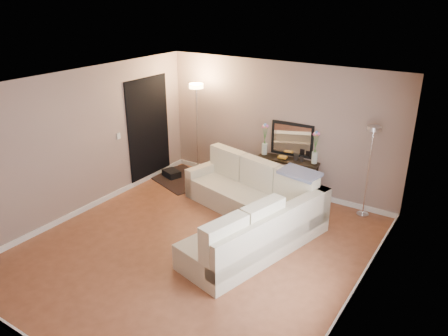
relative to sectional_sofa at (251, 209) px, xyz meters
The scene contains 22 objects.
floor 1.17m from the sectional_sofa, 110.95° to the right, with size 5.00×5.50×0.01m, color brown.
ceiling 2.51m from the sectional_sofa, 110.95° to the right, with size 5.00×5.50×0.01m, color white.
wall_back 2.00m from the sectional_sofa, 103.02° to the left, with size 5.00×0.02×2.60m, color gray.
wall_front 3.93m from the sectional_sofa, 95.98° to the right, with size 5.00×0.02×2.60m, color gray.
wall_left 3.23m from the sectional_sofa, 160.34° to the right, with size 0.02×5.50×2.60m, color gray.
wall_right 2.54m from the sectional_sofa, 26.19° to the right, with size 0.02×5.50×2.60m, color gray.
baseboard_back 1.77m from the sectional_sofa, 103.20° to the left, with size 5.00×0.03×0.10m, color white.
baseboard_left 3.08m from the sectional_sofa, 160.18° to the right, with size 0.03×5.50×0.10m, color white.
baseboard_right 2.35m from the sectional_sofa, 26.46° to the right, with size 0.03×5.50×0.10m, color white.
doorway 3.05m from the sectional_sofa, 167.06° to the left, with size 0.02×1.20×2.20m, color black.
switch_plate 3.01m from the sectional_sofa, behind, with size 0.02×0.08×0.12m, color white.
sectional_sofa is the anchor object (origin of this frame).
throw_blanket 1.02m from the sectional_sofa, 40.56° to the left, with size 0.69×0.40×0.05m, color slate.
console_table 1.53m from the sectional_sofa, 94.80° to the left, with size 1.24×0.43×0.75m.
leaning_mirror 1.85m from the sectional_sofa, 92.08° to the left, with size 0.86×0.11×0.68m.
table_decor 1.56m from the sectional_sofa, 91.86° to the left, with size 0.52×0.13×0.12m.
flower_vase_left 1.74m from the sectional_sofa, 110.67° to the left, with size 0.14×0.12×0.64m.
flower_vase_right 1.78m from the sectional_sofa, 73.54° to the left, with size 0.14×0.12×0.64m.
floor_lamp_lit 2.68m from the sectional_sofa, 148.13° to the left, with size 0.37×0.37×2.06m.
floor_lamp_unlit 2.28m from the sectional_sofa, 44.86° to the left, with size 0.30×0.30×1.70m.
charcoal_rug 2.52m from the sectional_sofa, 157.49° to the left, with size 1.34×1.01×0.02m, color black.
black_bag 2.73m from the sectional_sofa, 159.90° to the left, with size 0.38×0.27×0.25m, color black.
Camera 1 is at (3.65, -4.78, 3.83)m, focal length 35.00 mm.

